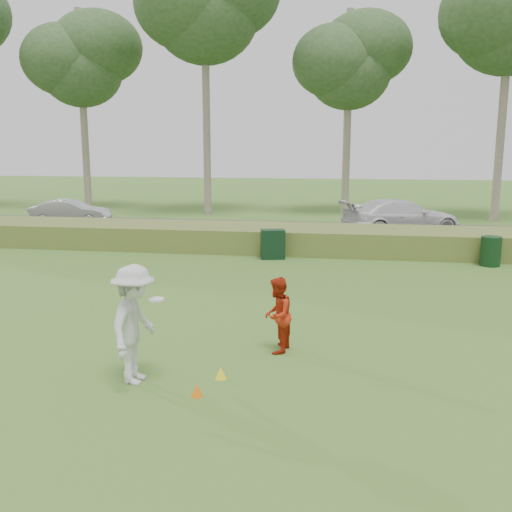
% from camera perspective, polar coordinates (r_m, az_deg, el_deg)
% --- Properties ---
extents(ground, '(120.00, 120.00, 0.00)m').
position_cam_1_polar(ground, '(10.78, -3.50, -10.87)').
color(ground, '#3A6622').
rests_on(ground, ground).
extents(reed_strip, '(80.00, 3.00, 0.90)m').
position_cam_1_polar(reed_strip, '(22.16, 3.35, 1.76)').
color(reed_strip, '#536528').
rests_on(reed_strip, ground).
extents(park_road, '(80.00, 6.00, 0.06)m').
position_cam_1_polar(park_road, '(27.14, 4.45, 2.57)').
color(park_road, '#2D2D2D').
rests_on(park_road, ground).
extents(tree_2, '(6.50, 6.50, 12.00)m').
position_cam_1_polar(tree_2, '(37.78, -17.14, 18.12)').
color(tree_2, gray).
rests_on(tree_2, ground).
extents(tree_3, '(7.80, 7.80, 15.50)m').
position_cam_1_polar(tree_3, '(34.61, -5.16, 23.66)').
color(tree_3, gray).
rests_on(tree_3, ground).
extents(tree_4, '(6.24, 6.24, 11.50)m').
position_cam_1_polar(tree_4, '(34.55, 9.29, 18.53)').
color(tree_4, gray).
rests_on(tree_4, ground).
extents(tree_5, '(7.28, 7.28, 14.00)m').
position_cam_1_polar(tree_5, '(33.79, 24.09, 21.16)').
color(tree_5, gray).
rests_on(tree_5, ground).
extents(player_white, '(0.94, 1.36, 2.06)m').
position_cam_1_polar(player_white, '(9.95, -12.06, -6.70)').
color(player_white, silver).
rests_on(player_white, ground).
extents(player_red, '(0.66, 0.80, 1.50)m').
position_cam_1_polar(player_red, '(11.20, 2.15, -5.92)').
color(player_red, '#B5260F').
rests_on(player_red, ground).
extents(cone_orange, '(0.20, 0.20, 0.22)m').
position_cam_1_polar(cone_orange, '(9.56, -5.94, -13.19)').
color(cone_orange, orange).
rests_on(cone_orange, ground).
extents(cone_yellow, '(0.20, 0.20, 0.22)m').
position_cam_1_polar(cone_yellow, '(10.18, -3.53, -11.58)').
color(cone_yellow, yellow).
rests_on(cone_yellow, ground).
extents(utility_cabinet, '(0.94, 0.71, 1.05)m').
position_cam_1_polar(utility_cabinet, '(20.41, 1.69, 1.19)').
color(utility_cabinet, black).
rests_on(utility_cabinet, ground).
extents(trash_bin, '(0.81, 0.81, 1.00)m').
position_cam_1_polar(trash_bin, '(20.75, 22.41, 0.44)').
color(trash_bin, black).
rests_on(trash_bin, ground).
extents(car_mid, '(4.02, 1.88, 1.28)m').
position_cam_1_polar(car_mid, '(30.08, -18.06, 4.17)').
color(car_mid, '#BBBCC0').
rests_on(car_mid, park_road).
extents(car_right, '(5.81, 4.10, 1.56)m').
position_cam_1_polar(car_right, '(26.52, 14.32, 3.83)').
color(car_right, silver).
rests_on(car_right, park_road).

